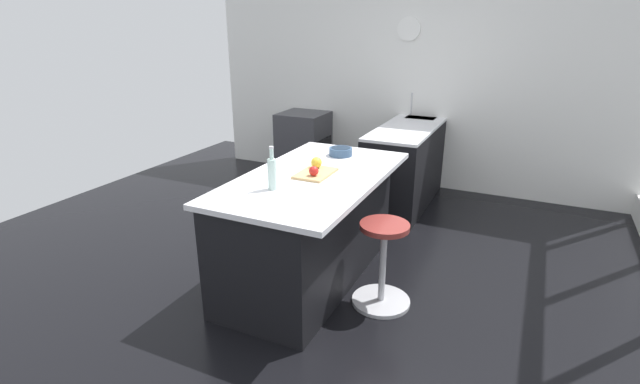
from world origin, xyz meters
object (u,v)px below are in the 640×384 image
oven_range (304,145)px  fruit_bowl (341,151)px  kitchen_island (309,226)px  apple_yellow (316,162)px  stool_by_window (383,267)px  cutting_board (315,173)px  water_bottle (272,173)px  apple_red (314,171)px

oven_range → fruit_bowl: fruit_bowl is taller
kitchen_island → apple_yellow: size_ratio=21.15×
stool_by_window → apple_yellow: size_ratio=7.49×
cutting_board → apple_yellow: 0.13m
oven_range → cutting_board: size_ratio=2.42×
cutting_board → kitchen_island: bearing=-79.4°
kitchen_island → fruit_bowl: 0.77m
oven_range → apple_yellow: bearing=29.4°
oven_range → water_bottle: 3.13m
water_bottle → fruit_bowl: size_ratio=1.53×
cutting_board → apple_red: size_ratio=4.82×
cutting_board → apple_yellow: (-0.11, -0.04, 0.05)m
fruit_bowl → cutting_board: bearing=3.4°
kitchen_island → fruit_bowl: fruit_bowl is taller
apple_red → water_bottle: 0.38m
kitchen_island → cutting_board: size_ratio=5.14×
oven_range → apple_red: (2.48, 1.36, 0.52)m
kitchen_island → stool_by_window: (0.14, 0.67, -0.14)m
apple_red → oven_range: bearing=-151.3°
water_bottle → apple_red: bearing=155.7°
stool_by_window → cutting_board: 0.87m
oven_range → fruit_bowl: 2.28m
apple_yellow → apple_red: (0.19, 0.07, -0.01)m
stool_by_window → fruit_bowl: size_ratio=3.21×
apple_red → fruit_bowl: (-0.67, -0.06, -0.02)m
kitchen_island → apple_yellow: (-0.12, 0.01, 0.51)m
kitchen_island → stool_by_window: bearing=78.3°
kitchen_island → fruit_bowl: (-0.60, 0.02, 0.48)m
oven_range → kitchen_island: (2.41, 1.28, 0.02)m
apple_yellow → kitchen_island: bearing=-5.3°
fruit_bowl → kitchen_island: bearing=-1.8°
oven_range → cutting_board: (2.40, 1.33, 0.47)m
kitchen_island → fruit_bowl: bearing=178.2°
stool_by_window → water_bottle: 1.07m
oven_range → cutting_board: 2.78m
cutting_board → oven_range: bearing=-150.9°
stool_by_window → apple_red: 0.88m
oven_range → fruit_bowl: size_ratio=4.27×
kitchen_island → fruit_bowl: size_ratio=9.07×
oven_range → apple_red: apple_red is taller
fruit_bowl → apple_red: bearing=5.3°
apple_red → apple_yellow: bearing=-160.0°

